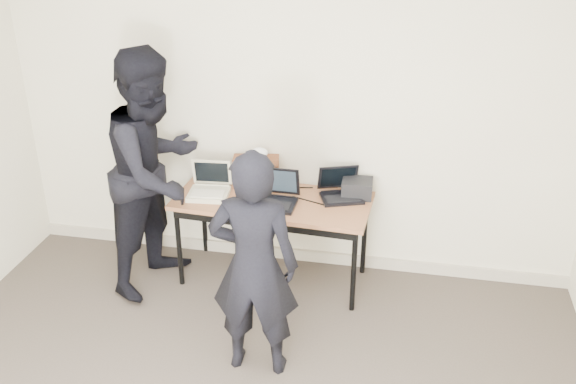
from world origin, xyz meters
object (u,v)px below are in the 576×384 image
(desk, at_px, (272,206))
(person_typist, at_px, (254,266))
(laptop_center, at_px, (275,196))
(laptop_right, at_px, (340,190))
(equipment_box, at_px, (357,188))
(leather_satchel, at_px, (256,171))
(laptop_beige, at_px, (209,189))
(person_observer, at_px, (156,171))

(desk, bearing_deg, person_typist, -80.43)
(laptop_center, height_order, laptop_right, laptop_center)
(equipment_box, distance_m, person_typist, 1.32)
(desk, distance_m, leather_satchel, 0.34)
(equipment_box, bearing_deg, laptop_right, -163.16)
(person_typist, bearing_deg, laptop_beige, -61.45)
(laptop_beige, bearing_deg, laptop_right, 3.90)
(laptop_beige, relative_size, person_observer, 0.17)
(leather_satchel, height_order, person_observer, person_observer)
(equipment_box, xyz_separation_m, person_typist, (-0.52, -1.21, -0.01))
(laptop_right, height_order, person_observer, person_observer)
(leather_satchel, distance_m, equipment_box, 0.81)
(laptop_beige, bearing_deg, desk, -4.50)
(desk, bearing_deg, leather_satchel, 131.45)
(laptop_right, xyz_separation_m, person_observer, (-1.37, -0.30, 0.18))
(desk, relative_size, person_observer, 0.81)
(leather_satchel, bearing_deg, laptop_center, -61.87)
(laptop_beige, height_order, person_typist, person_typist)
(laptop_center, bearing_deg, laptop_beige, 177.56)
(laptop_right, height_order, leather_satchel, leather_satchel)
(laptop_beige, height_order, laptop_right, laptop_beige)
(equipment_box, bearing_deg, person_observer, -167.09)
(equipment_box, bearing_deg, laptop_center, -158.44)
(person_typist, bearing_deg, laptop_right, -110.96)
(laptop_center, xyz_separation_m, equipment_box, (0.60, 0.24, 0.01))
(desk, xyz_separation_m, leather_satchel, (-0.18, 0.23, 0.19))
(laptop_center, bearing_deg, leather_satchel, 129.65)
(laptop_beige, height_order, leather_satchel, leather_satchel)
(desk, relative_size, leather_satchel, 3.99)
(leather_satchel, relative_size, person_observer, 0.20)
(person_typist, bearing_deg, leather_satchel, -79.34)
(leather_satchel, xyz_separation_m, person_observer, (-0.68, -0.38, 0.10))
(desk, xyz_separation_m, person_observer, (-0.86, -0.15, 0.29))
(laptop_center, xyz_separation_m, person_typist, (0.08, -0.98, -0.00))
(person_typist, xyz_separation_m, person_observer, (-0.97, 0.87, 0.17))
(desk, height_order, person_observer, person_observer)
(desk, distance_m, person_observer, 0.92)
(person_typist, distance_m, person_observer, 1.32)
(desk, distance_m, laptop_beige, 0.51)
(person_typist, relative_size, person_observer, 0.82)
(laptop_right, bearing_deg, person_observer, 172.31)
(leather_satchel, bearing_deg, equipment_box, -12.34)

